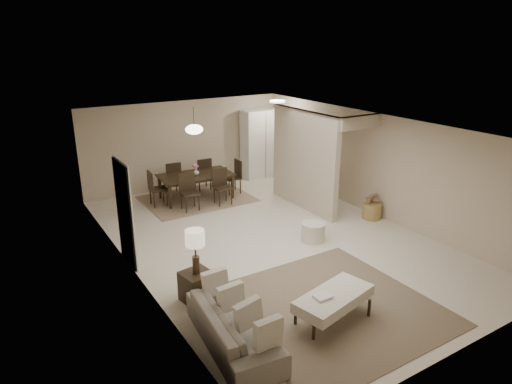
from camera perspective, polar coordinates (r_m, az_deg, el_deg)
floor at (r=10.04m, az=1.94°, el=-5.93°), size 9.00×9.00×0.00m
ceiling at (r=9.27m, az=2.11°, el=8.23°), size 9.00×9.00×0.00m
back_wall at (r=13.42m, az=-8.75°, el=5.95°), size 6.00×0.00×6.00m
left_wall at (r=8.39m, az=-15.31°, el=-2.52°), size 0.00×9.00×9.00m
right_wall at (r=11.46m, az=14.63°, el=3.30°), size 0.00×9.00×9.00m
partition at (r=11.57m, az=6.02°, el=3.96°), size 0.15×2.50×2.50m
doorway at (r=9.02m, az=-16.13°, el=-2.64°), size 0.04×0.90×2.04m
pantry_cabinet at (r=14.23m, az=0.61°, el=6.08°), size 1.20×0.55×2.10m
flush_light at (r=13.17m, az=2.70°, el=11.25°), size 0.44×0.44×0.05m
living_rug at (r=7.82m, az=9.19°, el=-14.00°), size 3.20×3.20×0.01m
sofa at (r=6.78m, az=-2.84°, el=-16.52°), size 2.08×1.00×0.58m
ottoman_bench at (r=7.31m, az=9.69°, el=-13.03°), size 1.44×0.89×0.48m
side_table at (r=7.83m, az=-7.37°, el=-11.64°), size 0.55×0.55×0.52m
table_lamp at (r=7.45m, az=-7.64°, el=-6.19°), size 0.32×0.32×0.76m
round_pouf at (r=9.98m, az=7.18°, el=-4.99°), size 0.52×0.52×0.40m
wicker_basket at (r=11.43m, az=14.28°, el=-2.30°), size 0.52×0.52×0.38m
dining_rug at (r=12.54m, az=-7.35°, el=-0.85°), size 2.80×2.10×0.01m
dining_table at (r=12.43m, az=-7.42°, el=0.61°), size 2.02×1.21×0.69m
dining_chairs at (r=12.39m, az=-7.44°, el=1.19°), size 2.56×1.92×0.95m
vase at (r=12.30m, az=-7.50°, el=2.50°), size 0.21×0.21×0.17m
yellow_mat at (r=12.69m, az=7.79°, el=-0.63°), size 0.91×0.67×0.01m
pendant_light at (r=12.03m, az=-7.74°, el=7.76°), size 0.46×0.46×0.71m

